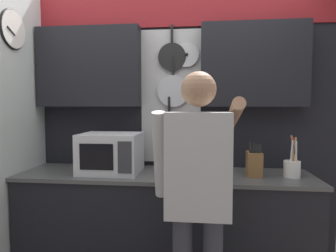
# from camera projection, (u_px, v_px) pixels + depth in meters

# --- Properties ---
(base_cabinet_counter) EXTENTS (2.33, 0.61, 0.93)m
(base_cabinet_counter) POSITION_uv_depth(u_px,v_px,m) (165.00, 229.00, 2.44)
(base_cabinet_counter) COLOR black
(base_cabinet_counter) RESTS_ON ground_plane
(back_wall_unit) EXTENTS (2.90, 0.20, 2.54)m
(back_wall_unit) POSITION_uv_depth(u_px,v_px,m) (168.00, 100.00, 2.63)
(back_wall_unit) COLOR black
(back_wall_unit) RESTS_ON ground_plane
(microwave) EXTENTS (0.47, 0.39, 0.32)m
(microwave) POSITION_uv_depth(u_px,v_px,m) (111.00, 153.00, 2.42)
(microwave) COLOR silver
(microwave) RESTS_ON base_cabinet_counter
(knife_block) EXTENTS (0.11, 0.15, 0.27)m
(knife_block) POSITION_uv_depth(u_px,v_px,m) (254.00, 163.00, 2.29)
(knife_block) COLOR brown
(knife_block) RESTS_ON base_cabinet_counter
(utensil_crock) EXTENTS (0.12, 0.12, 0.32)m
(utensil_crock) POSITION_uv_depth(u_px,v_px,m) (292.00, 167.00, 2.26)
(utensil_crock) COLOR white
(utensil_crock) RESTS_ON base_cabinet_counter
(person) EXTENTS (0.54, 0.65, 1.66)m
(person) POSITION_uv_depth(u_px,v_px,m) (198.00, 186.00, 1.77)
(person) COLOR #383842
(person) RESTS_ON ground_plane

